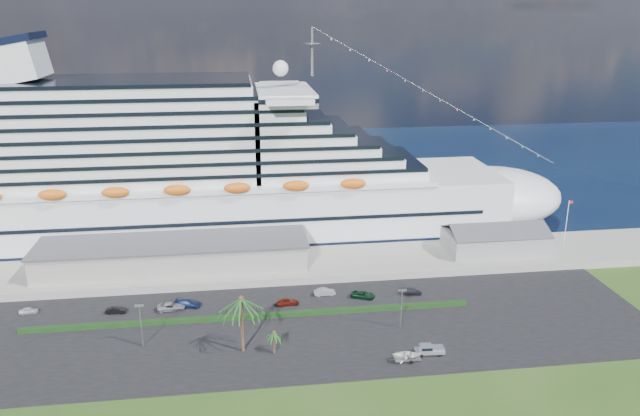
{
  "coord_description": "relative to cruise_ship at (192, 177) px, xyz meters",
  "views": [
    {
      "loc": [
        -9.52,
        -95.16,
        59.0
      ],
      "look_at": [
        7.4,
        30.0,
        17.88
      ],
      "focal_mm": 35.0,
      "sensor_mm": 36.0,
      "label": 1
    }
  ],
  "objects": [
    {
      "name": "flagpole",
      "position": [
        91.57,
        -24.0,
        -8.43
      ],
      "size": [
        1.08,
        0.16,
        12.0
      ],
      "color": "silver",
      "rests_on": "wharf"
    },
    {
      "name": "cruise_ship",
      "position": [
        0.0,
        0.0,
        0.0
      ],
      "size": [
        191.0,
        38.0,
        54.0
      ],
      "color": "silver",
      "rests_on": "ground"
    },
    {
      "name": "palm_tall",
      "position": [
        11.53,
        -60.0,
        -7.49
      ],
      "size": [
        8.82,
        8.82,
        11.13
      ],
      "color": "#47301E",
      "rests_on": "ground"
    },
    {
      "name": "boat_trailer",
      "position": [
        39.73,
        -67.41,
        -15.46
      ],
      "size": [
        5.83,
        3.7,
        1.69
      ],
      "color": "gray",
      "rests_on": "asphalt_lot"
    },
    {
      "name": "ground",
      "position": [
        21.53,
        -64.0,
        -16.69
      ],
      "size": [
        420.0,
        420.0,
        0.0
      ],
      "primitive_type": "plane",
      "color": "#264818",
      "rests_on": "ground"
    },
    {
      "name": "parked_car_1",
      "position": [
        -13.5,
        -42.19,
        -15.91
      ],
      "size": [
        4.17,
        1.76,
        1.34
      ],
      "primitive_type": "imported",
      "rotation": [
        0.0,
        0.0,
        1.49
      ],
      "color": "black",
      "rests_on": "asphalt_lot"
    },
    {
      "name": "parked_car_2",
      "position": [
        -2.64,
        -42.31,
        -15.8
      ],
      "size": [
        5.7,
        2.9,
        1.54
      ],
      "primitive_type": "imported",
      "rotation": [
        0.0,
        0.0,
        1.63
      ],
      "color": "#97999F",
      "rests_on": "asphalt_lot"
    },
    {
      "name": "hedge",
      "position": [
        13.53,
        -48.0,
        -16.12
      ],
      "size": [
        88.0,
        1.1,
        0.9
      ],
      "primitive_type": "cube",
      "color": "black",
      "rests_on": "asphalt_lot"
    },
    {
      "name": "parked_car_4",
      "position": [
        20.95,
        -43.24,
        -15.82
      ],
      "size": [
        4.55,
        2.06,
        1.52
      ],
      "primitive_type": "imported",
      "rotation": [
        0.0,
        0.0,
        1.63
      ],
      "color": "#5F170C",
      "rests_on": "asphalt_lot"
    },
    {
      "name": "lamp_post_right",
      "position": [
        41.53,
        -56.0,
        -11.35
      ],
      "size": [
        1.6,
        0.35,
        8.27
      ],
      "color": "gray",
      "rests_on": "asphalt_lot"
    },
    {
      "name": "parked_car_0",
      "position": [
        -30.9,
        -39.99,
        -15.96
      ],
      "size": [
        3.72,
        1.75,
        1.23
      ],
      "primitive_type": "imported",
      "rotation": [
        0.0,
        0.0,
        1.65
      ],
      "color": "silver",
      "rests_on": "asphalt_lot"
    },
    {
      "name": "wharf",
      "position": [
        21.53,
        -24.0,
        -15.79
      ],
      "size": [
        240.0,
        20.0,
        1.8
      ],
      "primitive_type": "cube",
      "color": "gray",
      "rests_on": "ground"
    },
    {
      "name": "parked_car_5",
      "position": [
        29.2,
        -39.68,
        -15.82
      ],
      "size": [
        4.61,
        1.73,
        1.5
      ],
      "primitive_type": "imported",
      "rotation": [
        0.0,
        0.0,
        1.6
      ],
      "color": "#95979B",
      "rests_on": "asphalt_lot"
    },
    {
      "name": "pickup_truck",
      "position": [
        44.12,
        -65.65,
        -15.56
      ],
      "size": [
        5.35,
        2.22,
        1.85
      ],
      "color": "black",
      "rests_on": "asphalt_lot"
    },
    {
      "name": "water",
      "position": [
        21.53,
        66.0,
        -16.68
      ],
      "size": [
        420.0,
        160.0,
        0.02
      ],
      "primitive_type": "cube",
      "color": "black",
      "rests_on": "ground"
    },
    {
      "name": "port_shed",
      "position": [
        73.53,
        -24.0,
        -12.3
      ],
      "size": [
        24.0,
        12.31,
        7.37
      ],
      "color": "gray",
      "rests_on": "wharf"
    },
    {
      "name": "parked_car_3",
      "position": [
        0.62,
        -41.22,
        -15.8
      ],
      "size": [
        5.7,
        3.4,
        1.55
      ],
      "primitive_type": "imported",
      "rotation": [
        0.0,
        0.0,
        1.32
      ],
      "color": "navy",
      "rests_on": "asphalt_lot"
    },
    {
      "name": "asphalt_lot",
      "position": [
        21.53,
        -53.0,
        -16.63
      ],
      "size": [
        140.0,
        38.0,
        0.12
      ],
      "primitive_type": "cube",
      "color": "black",
      "rests_on": "ground"
    },
    {
      "name": "lamp_post_left",
      "position": [
        -6.47,
        -56.0,
        -11.35
      ],
      "size": [
        1.6,
        0.35,
        8.27
      ],
      "color": "gray",
      "rests_on": "asphalt_lot"
    },
    {
      "name": "parked_car_6",
      "position": [
        36.97,
        -42.02,
        -15.87
      ],
      "size": [
        5.54,
        4.02,
        1.4
      ],
      "primitive_type": "imported",
      "rotation": [
        0.0,
        0.0,
        1.19
      ],
      "color": "black",
      "rests_on": "asphalt_lot"
    },
    {
      "name": "palm_short",
      "position": [
        17.03,
        -61.5,
        -13.03
      ],
      "size": [
        3.53,
        3.53,
        4.56
      ],
      "color": "#47301E",
      "rests_on": "ground"
    },
    {
      "name": "parked_car_7",
      "position": [
        47.62,
        -41.61,
        -15.92
      ],
      "size": [
        4.78,
        2.55,
        1.32
      ],
      "primitive_type": "imported",
      "rotation": [
        0.0,
        0.0,
        1.41
      ],
      "color": "#222228",
      "rests_on": "asphalt_lot"
    },
    {
      "name": "terminal_building",
      "position": [
        -3.47,
        -24.0,
        -11.68
      ],
      "size": [
        61.0,
        15.0,
        6.3
      ],
      "color": "gray",
      "rests_on": "wharf"
    }
  ]
}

